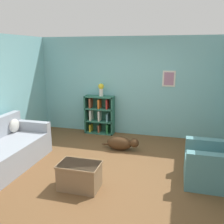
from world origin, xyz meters
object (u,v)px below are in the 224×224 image
object	(u,v)px
dog	(121,143)
bookshelf	(100,115)
coffee_table	(79,175)
vase	(101,89)
couch	(2,152)
recliner_chair	(218,163)

from	to	relation	value
dog	bookshelf	bearing A→B (deg)	129.71
coffee_table	vase	size ratio (longest dim) A/B	2.03
couch	vase	distance (m)	2.92
recliner_chair	coffee_table	size ratio (longest dim) A/B	1.57
vase	couch	bearing A→B (deg)	-116.43
recliner_chair	coffee_table	bearing A→B (deg)	-160.69
vase	coffee_table	bearing A→B (deg)	-79.79
recliner_chair	coffee_table	distance (m)	2.37
bookshelf	vase	bearing A→B (deg)	-19.59
couch	coffee_table	distance (m)	1.77
recliner_chair	coffee_table	xyz separation A→B (m)	(-2.23, -0.78, -0.14)
recliner_chair	coffee_table	world-z (taller)	recliner_chair
couch	dog	xyz separation A→B (m)	(2.04, 1.47, -0.16)
coffee_table	vase	world-z (taller)	vase
dog	coffee_table	bearing A→B (deg)	-99.56
bookshelf	couch	bearing A→B (deg)	-115.21
coffee_table	dog	distance (m)	1.81
bookshelf	recliner_chair	xyz separation A→B (m)	(2.79, -2.04, -0.15)
couch	vase	size ratio (longest dim) A/B	5.86
couch	recliner_chair	size ratio (longest dim) A/B	1.84
dog	vase	xyz separation A→B (m)	(-0.81, 1.02, 1.07)
vase	recliner_chair	bearing A→B (deg)	-36.47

